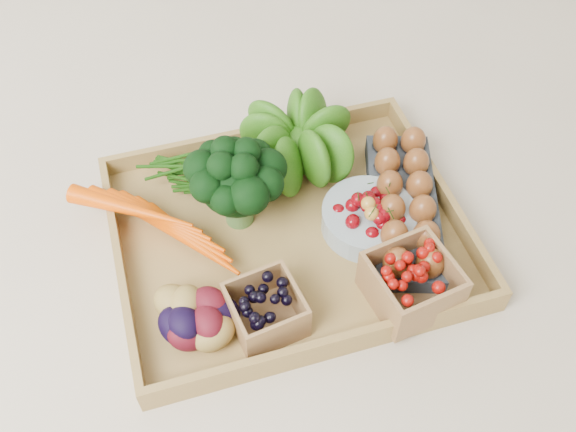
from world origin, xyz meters
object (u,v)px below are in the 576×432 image
object	(u,v)px
tray	(288,236)
cherry_bowl	(368,219)
broccoli	(238,195)
egg_carton	(403,209)

from	to	relation	value
tray	cherry_bowl	xyz separation A→B (m)	(0.13, -0.02, 0.03)
broccoli	cherry_bowl	distance (m)	0.22
tray	cherry_bowl	distance (m)	0.13
cherry_bowl	egg_carton	size ratio (longest dim) A/B	0.50
tray	broccoli	xyz separation A→B (m)	(-0.07, 0.05, 0.07)
broccoli	cherry_bowl	size ratio (longest dim) A/B	1.00
tray	egg_carton	world-z (taller)	egg_carton
tray	cherry_bowl	bearing A→B (deg)	-10.50
broccoli	egg_carton	xyz separation A→B (m)	(0.26, -0.07, -0.04)
cherry_bowl	broccoli	bearing A→B (deg)	158.93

